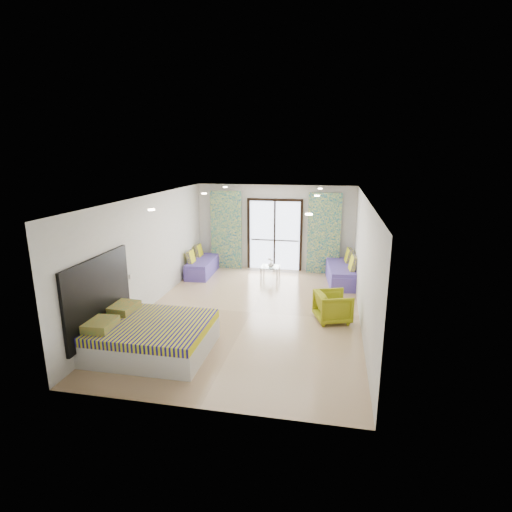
% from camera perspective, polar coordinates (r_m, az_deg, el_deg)
% --- Properties ---
extents(floor, '(5.00, 7.50, 0.01)m').
position_cam_1_polar(floor, '(9.53, -0.71, -8.03)').
color(floor, tan).
rests_on(floor, ground).
extents(ceiling, '(5.00, 7.50, 0.01)m').
position_cam_1_polar(ceiling, '(8.86, -0.76, 8.32)').
color(ceiling, silver).
rests_on(ceiling, ground).
extents(wall_back, '(5.00, 0.01, 2.70)m').
position_cam_1_polar(wall_back, '(12.71, 2.71, 4.05)').
color(wall_back, silver).
rests_on(wall_back, ground).
extents(wall_front, '(5.00, 0.01, 2.70)m').
position_cam_1_polar(wall_front, '(5.68, -8.54, -9.61)').
color(wall_front, silver).
rests_on(wall_front, ground).
extents(wall_left, '(0.01, 7.50, 2.70)m').
position_cam_1_polar(wall_left, '(9.90, -15.05, 0.55)').
color(wall_left, silver).
rests_on(wall_left, ground).
extents(wall_right, '(0.01, 7.50, 2.70)m').
position_cam_1_polar(wall_right, '(8.95, 15.14, -0.93)').
color(wall_right, silver).
rests_on(wall_right, ground).
extents(balcony_door, '(1.76, 0.08, 2.28)m').
position_cam_1_polar(balcony_door, '(12.70, 2.68, 3.62)').
color(balcony_door, black).
rests_on(balcony_door, floor).
extents(balcony_rail, '(1.52, 0.03, 0.04)m').
position_cam_1_polar(balcony_rail, '(12.77, 2.67, 2.27)').
color(balcony_rail, '#595451').
rests_on(balcony_rail, balcony_door).
extents(curtain_left, '(1.00, 0.10, 2.50)m').
position_cam_1_polar(curtain_left, '(12.87, -4.27, 3.70)').
color(curtain_left, silver).
rests_on(curtain_left, floor).
extents(curtain_right, '(1.00, 0.10, 2.50)m').
position_cam_1_polar(curtain_right, '(12.43, 9.68, 3.15)').
color(curtain_right, silver).
rests_on(curtain_right, floor).
extents(downlight_a, '(0.12, 0.12, 0.02)m').
position_cam_1_polar(downlight_a, '(7.41, -14.72, 6.41)').
color(downlight_a, '#FFE0B2').
rests_on(downlight_a, ceiling).
extents(downlight_b, '(0.12, 0.12, 0.02)m').
position_cam_1_polar(downlight_b, '(6.70, 7.55, 5.94)').
color(downlight_b, '#FFE0B2').
rests_on(downlight_b, ceiling).
extents(downlight_c, '(0.12, 0.12, 0.02)m').
position_cam_1_polar(downlight_c, '(10.18, -7.42, 8.84)').
color(downlight_c, '#FFE0B2').
rests_on(downlight_c, ceiling).
extents(downlight_d, '(0.12, 0.12, 0.02)m').
position_cam_1_polar(downlight_d, '(9.68, 8.71, 8.51)').
color(downlight_d, '#FFE0B2').
rests_on(downlight_d, ceiling).
extents(downlight_e, '(0.12, 0.12, 0.02)m').
position_cam_1_polar(downlight_e, '(12.09, -4.42, 9.80)').
color(downlight_e, '#FFE0B2').
rests_on(downlight_e, ceiling).
extents(downlight_f, '(0.12, 0.12, 0.02)m').
position_cam_1_polar(downlight_f, '(11.67, 9.15, 9.49)').
color(downlight_f, '#FFE0B2').
rests_on(downlight_f, ceiling).
extents(headboard, '(0.06, 2.10, 1.50)m').
position_cam_1_polar(headboard, '(8.10, -21.52, -5.30)').
color(headboard, black).
rests_on(headboard, floor).
extents(switch_plate, '(0.02, 0.10, 0.10)m').
position_cam_1_polar(switch_plate, '(9.12, -17.44, -2.77)').
color(switch_plate, silver).
rests_on(switch_plate, wall_left).
extents(bed, '(2.15, 1.76, 0.74)m').
position_cam_1_polar(bed, '(7.91, -14.89, -11.01)').
color(bed, silver).
rests_on(bed, floor).
extents(daybed_left, '(0.73, 1.73, 0.84)m').
position_cam_1_polar(daybed_left, '(12.48, -7.69, -1.40)').
color(daybed_left, '#5444A2').
rests_on(daybed_left, floor).
extents(daybed_right, '(0.92, 1.93, 0.92)m').
position_cam_1_polar(daybed_right, '(11.80, 12.11, -2.40)').
color(daybed_right, '#5444A2').
rests_on(daybed_right, floor).
extents(coffee_table, '(0.55, 0.55, 0.63)m').
position_cam_1_polar(coffee_table, '(11.96, 2.06, -1.68)').
color(coffee_table, silver).
rests_on(coffee_table, floor).
extents(vase, '(0.24, 0.25, 0.18)m').
position_cam_1_polar(vase, '(11.85, 2.16, -1.19)').
color(vase, white).
rests_on(vase, coffee_table).
extents(armchair, '(0.87, 0.90, 0.74)m').
position_cam_1_polar(armchair, '(9.10, 10.93, -6.92)').
color(armchair, '#959913').
rests_on(armchair, floor).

